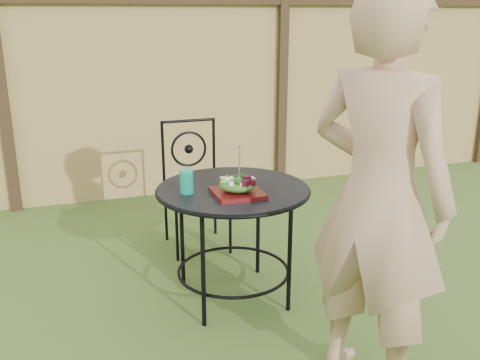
{
  "coord_description": "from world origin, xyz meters",
  "views": [
    {
      "loc": [
        -0.85,
        -2.85,
        1.71
      ],
      "look_at": [
        0.14,
        0.07,
        0.75
      ],
      "focal_mm": 40.0,
      "sensor_mm": 36.0,
      "label": 1
    }
  ],
  "objects": [
    {
      "name": "ground",
      "position": [
        0.0,
        0.0,
        0.0
      ],
      "size": [
        60.0,
        60.0,
        0.0
      ],
      "primitive_type": "plane",
      "color": "#2D4A17",
      "rests_on": "ground"
    },
    {
      "name": "fence",
      "position": [
        -0.0,
        2.19,
        0.95
      ],
      "size": [
        8.0,
        0.12,
        1.9
      ],
      "color": "tan",
      "rests_on": "ground"
    },
    {
      "name": "patio_table",
      "position": [
        0.08,
        0.02,
        0.59
      ],
      "size": [
        0.92,
        0.92,
        0.72
      ],
      "color": "black",
      "rests_on": "ground"
    },
    {
      "name": "patio_chair",
      "position": [
        0.06,
        0.89,
        0.5
      ],
      "size": [
        0.46,
        0.46,
        0.95
      ],
      "color": "black",
      "rests_on": "ground"
    },
    {
      "name": "diner",
      "position": [
        0.44,
        -0.95,
        0.93
      ],
      "size": [
        0.72,
        0.81,
        1.87
      ],
      "primitive_type": "imported",
      "rotation": [
        0.0,
        0.0,
        2.06
      ],
      "color": "tan",
      "rests_on": "ground"
    },
    {
      "name": "salad_plate",
      "position": [
        0.07,
        -0.12,
        0.74
      ],
      "size": [
        0.27,
        0.27,
        0.02
      ],
      "primitive_type": "cube",
      "color": "#460B0A",
      "rests_on": "patio_table"
    },
    {
      "name": "salad",
      "position": [
        0.07,
        -0.12,
        0.79
      ],
      "size": [
        0.21,
        0.21,
        0.08
      ],
      "primitive_type": "ellipsoid",
      "color": "#235614",
      "rests_on": "salad_plate"
    },
    {
      "name": "fork",
      "position": [
        0.08,
        -0.12,
        0.92
      ],
      "size": [
        0.01,
        0.01,
        0.18
      ],
      "primitive_type": "cylinder",
      "color": "silver",
      "rests_on": "salad"
    },
    {
      "name": "drinking_glass",
      "position": [
        -0.2,
        0.01,
        0.79
      ],
      "size": [
        0.08,
        0.08,
        0.14
      ],
      "primitive_type": "cylinder",
      "color": "#0D9D7B",
      "rests_on": "patio_table"
    }
  ]
}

